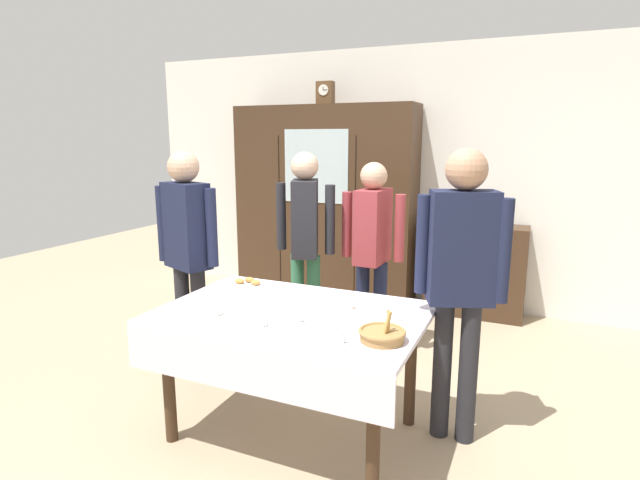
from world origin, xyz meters
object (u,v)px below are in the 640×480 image
object	(u,v)px
spoon_near_left	(256,307)
bread_basket	(382,334)
dining_table	(290,331)
tea_cup_front_edge	(347,305)
bookshelf_low	(475,270)
person_by_cabinet	(372,241)
tea_cup_center	(294,318)
wall_cabinet	(324,204)
tea_cup_far_right	(258,323)
pastry_plate	(247,284)
person_behind_table_right	(187,241)
mantel_clock	(325,93)
person_behind_table_left	(305,232)
spoon_far_right	(227,302)
spoon_back_edge	(397,319)
book_stack	(478,222)
tea_cup_mid_right	(338,338)
tea_cup_far_left	(213,312)
person_near_right_end	(461,268)

from	to	relation	value
spoon_near_left	bread_basket	bearing A→B (deg)	-11.72
dining_table	tea_cup_front_edge	distance (m)	0.37
bookshelf_low	person_by_cabinet	world-z (taller)	person_by_cabinet
dining_table	tea_cup_center	bearing A→B (deg)	-54.51
wall_cabinet	tea_cup_front_edge	size ratio (longest dim) A/B	16.23
tea_cup_far_right	person_by_cabinet	xyz separation A→B (m)	(0.12, 1.59, 0.16)
pastry_plate	person_behind_table_right	size ratio (longest dim) A/B	0.17
mantel_clock	person_behind_table_right	size ratio (longest dim) A/B	0.14
person_behind_table_left	tea_cup_front_edge	bearing A→B (deg)	-53.01
person_behind_table_left	tea_cup_far_right	bearing A→B (deg)	-74.08
spoon_far_right	person_by_cabinet	world-z (taller)	person_by_cabinet
bookshelf_low	spoon_near_left	xyz separation A→B (m)	(-0.95, -2.64, 0.32)
spoon_far_right	spoon_back_edge	bearing A→B (deg)	7.92
bookshelf_low	bread_basket	size ratio (longest dim) A/B	3.99
mantel_clock	person_by_cabinet	distance (m)	2.04
book_stack	tea_cup_center	size ratio (longest dim) A/B	1.62
tea_cup_mid_right	tea_cup_front_edge	world-z (taller)	same
book_stack	tea_cup_center	distance (m)	2.85
wall_cabinet	tea_cup_front_edge	world-z (taller)	wall_cabinet
book_stack	pastry_plate	distance (m)	2.60
pastry_plate	spoon_near_left	world-z (taller)	pastry_plate
tea_cup_front_edge	person_by_cabinet	distance (m)	1.15
bread_basket	spoon_back_edge	size ratio (longest dim) A/B	2.02
dining_table	tea_cup_far_left	size ratio (longest dim) A/B	11.78
dining_table	tea_cup_far_left	world-z (taller)	tea_cup_far_left
tea_cup_mid_right	spoon_back_edge	distance (m)	0.48
tea_cup_far_right	wall_cabinet	bearing A→B (deg)	106.56
bookshelf_low	bread_basket	distance (m)	2.84
dining_table	tea_cup_mid_right	world-z (taller)	tea_cup_mid_right
book_stack	tea_cup_far_right	xyz separation A→B (m)	(-0.78, -2.91, -0.15)
pastry_plate	spoon_back_edge	distance (m)	1.13
wall_cabinet	mantel_clock	size ratio (longest dim) A/B	8.79
bread_basket	spoon_near_left	world-z (taller)	bread_basket
bookshelf_low	person_behind_table_left	size ratio (longest dim) A/B	0.58
person_behind_table_left	person_behind_table_right	xyz separation A→B (m)	(-0.60, -0.74, 0.01)
spoon_far_right	wall_cabinet	bearing A→B (deg)	100.26
wall_cabinet	spoon_back_edge	bearing A→B (deg)	-58.52
person_behind_table_left	person_behind_table_right	distance (m)	0.96
pastry_plate	spoon_near_left	size ratio (longest dim) A/B	2.35
book_stack	tea_cup_mid_right	bearing A→B (deg)	-96.06
tea_cup_front_edge	tea_cup_center	xyz separation A→B (m)	(-0.19, -0.33, -0.00)
tea_cup_far_right	spoon_back_edge	world-z (taller)	tea_cup_far_right
person_behind_table_left	person_near_right_end	world-z (taller)	person_near_right_end
mantel_clock	book_stack	bearing A→B (deg)	1.81
dining_table	spoon_near_left	size ratio (longest dim) A/B	12.87
tea_cup_center	pastry_plate	xyz separation A→B (m)	(-0.61, 0.50, -0.01)
book_stack	spoon_far_right	world-z (taller)	book_stack
dining_table	person_behind_table_right	distance (m)	1.21
mantel_clock	bread_basket	bearing A→B (deg)	-61.51
bread_basket	person_behind_table_right	distance (m)	1.80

